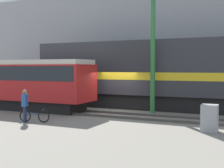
% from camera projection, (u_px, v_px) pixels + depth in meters
% --- Properties ---
extents(ground_plane, '(120.00, 120.00, 0.00)m').
position_uv_depth(ground_plane, '(113.00, 111.00, 20.04)').
color(ground_plane, slate).
extents(track_near, '(60.00, 1.50, 0.14)m').
position_uv_depth(track_near, '(101.00, 114.00, 18.50)').
color(track_near, '#47423D').
rests_on(track_near, ground).
extents(track_far, '(60.00, 1.50, 0.14)m').
position_uv_depth(track_far, '(127.00, 106.00, 22.19)').
color(track_far, '#47423D').
rests_on(track_far, ground).
extents(building_backdrop, '(34.79, 6.00, 9.58)m').
position_uv_depth(building_backdrop, '(158.00, 46.00, 28.49)').
color(building_backdrop, '#99999E').
rests_on(building_backdrop, ground).
extents(freight_locomotive, '(21.30, 3.04, 5.20)m').
position_uv_depth(freight_locomotive, '(188.00, 74.00, 20.24)').
color(freight_locomotive, black).
rests_on(freight_locomotive, ground).
extents(streetcar, '(10.57, 2.54, 3.30)m').
position_uv_depth(streetcar, '(20.00, 81.00, 21.05)').
color(streetcar, black).
rests_on(streetcar, ground).
extents(bicycle, '(1.57, 0.62, 0.68)m').
position_uv_depth(bicycle, '(34.00, 116.00, 16.00)').
color(bicycle, black).
rests_on(bicycle, ground).
extents(person, '(0.31, 0.41, 1.69)m').
position_uv_depth(person, '(25.00, 103.00, 15.89)').
color(person, '#232D4C').
rests_on(person, ground).
extents(utility_pole_left, '(0.29, 0.29, 7.84)m').
position_uv_depth(utility_pole_left, '(153.00, 49.00, 19.07)').
color(utility_pole_left, '#2D7238').
rests_on(utility_pole_left, ground).
extents(signal_box, '(0.70, 0.60, 1.20)m').
position_uv_depth(signal_box, '(210.00, 118.00, 13.61)').
color(signal_box, gray).
rests_on(signal_box, ground).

